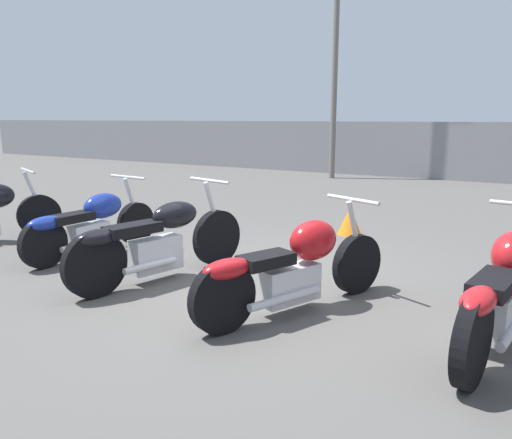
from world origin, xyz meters
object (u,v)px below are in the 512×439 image
light_pole_left (337,1)px  motorcycle_slot_2 (158,241)px  motorcycle_slot_4 (503,292)px  traffic_cone_near (350,221)px  motorcycle_slot_1 (91,224)px  motorcycle_slot_3 (294,267)px

light_pole_left → motorcycle_slot_2: (1.94, -9.35, -4.26)m
motorcycle_slot_4 → traffic_cone_near: (-2.25, 2.89, -0.23)m
traffic_cone_near → motorcycle_slot_4: bearing=-52.1°
motorcycle_slot_4 → motorcycle_slot_1: bearing=-174.4°
light_pole_left → motorcycle_slot_1: size_ratio=4.17×
motorcycle_slot_2 → traffic_cone_near: bearing=86.1°
traffic_cone_near → motorcycle_slot_3: bearing=-78.2°
light_pole_left → traffic_cone_near: 8.28m
motorcycle_slot_2 → motorcycle_slot_4: (3.20, 0.14, 0.00)m
motorcycle_slot_1 → motorcycle_slot_2: (1.35, -0.30, 0.02)m
motorcycle_slot_3 → traffic_cone_near: 3.14m
motorcycle_slot_2 → motorcycle_slot_3: (1.60, -0.05, -0.01)m
motorcycle_slot_1 → traffic_cone_near: motorcycle_slot_1 is taller
light_pole_left → motorcycle_slot_1: 10.03m
motorcycle_slot_4 → light_pole_left: bearing=126.8°
motorcycle_slot_2 → traffic_cone_near: size_ratio=5.32×
motorcycle_slot_3 → traffic_cone_near: size_ratio=5.05×
motorcycle_slot_1 → traffic_cone_near: 3.58m
motorcycle_slot_4 → traffic_cone_near: bearing=135.5°
traffic_cone_near → light_pole_left: bearing=114.6°
light_pole_left → motorcycle_slot_4: 11.38m
light_pole_left → motorcycle_slot_3: (3.54, -9.39, -4.27)m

